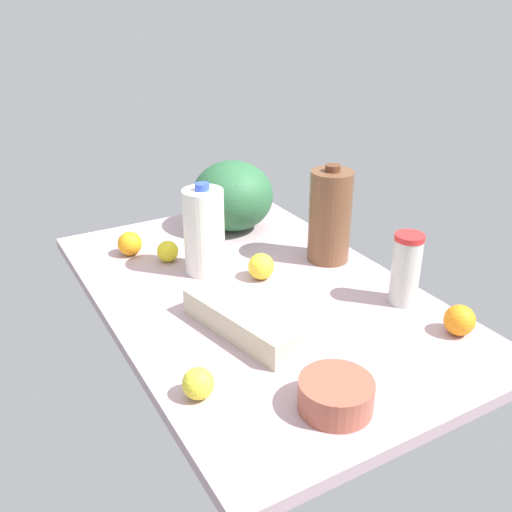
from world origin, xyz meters
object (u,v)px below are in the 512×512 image
Objects in this scene: chocolate_milk_jug at (330,216)px; orange_near_front at (130,244)px; tumbler_cup at (406,269)px; lemon_by_jug at (198,383)px; egg_carton at (244,319)px; orange_loose at (459,320)px; milk_jug at (204,231)px; watermelon at (233,196)px; lemon_far_back at (168,251)px; lemon_beside_bowl at (261,266)px; mixing_bowl at (336,395)px.

orange_near_front is at bearing -122.52° from chocolate_milk_jug.
lemon_by_jug is at bearing -82.27° from tumbler_cup.
egg_carton is at bearing -61.23° from chocolate_milk_jug.
orange_loose reaches higher than egg_carton.
tumbler_cup is at bearing 66.87° from egg_carton.
watermelon is (-23.55, 20.92, -0.82)cm from milk_jug.
tumbler_cup is 29.75cm from chocolate_milk_jug.
milk_jug is 26.60cm from orange_near_front.
egg_carton is (55.73, -26.23, -7.99)cm from watermelon.
lemon_far_back is at bearing -140.35° from tumbler_cup.
lemon_by_jug is 0.89× the size of orange_loose.
milk_jug reaches higher than egg_carton.
lemon_beside_bowl is (35.09, -9.79, -7.53)cm from watermelon.
chocolate_milk_jug reaches higher than lemon_by_jug.
tumbler_cup is at bearing 2.92° from chocolate_milk_jug.
orange_near_front is at bearing -141.02° from lemon_beside_bowl.
chocolate_milk_jug reaches higher than lemon_beside_bowl.
tumbler_cup is 53.57cm from milk_jug.
egg_carton is at bearing -120.80° from orange_loose.
watermelon is 31.48cm from lemon_far_back.
watermelon is at bearing 114.51° from lemon_far_back.
watermelon is at bearing -159.09° from chocolate_milk_jug.
tumbler_cup is at bearing 39.70° from orange_near_front.
lemon_by_jug is (37.52, -57.97, -10.14)cm from chocolate_milk_jug.
lemon_far_back is at bearing -117.87° from chocolate_milk_jug.
egg_carton reaches higher than mixing_bowl.
egg_carton is at bearing 1.94° from lemon_far_back.
orange_near_front is at bearing -172.10° from mixing_bowl.
tumbler_cup reaches higher than lemon_by_jug.
tumbler_cup reaches higher than lemon_far_back.
lemon_by_jug is at bearing -16.26° from lemon_far_back.
watermelon is 0.81× the size of egg_carton.
milk_jug is at bearing 153.50° from lemon_by_jug.
lemon_far_back is (-43.11, -1.46, -0.04)cm from egg_carton.
watermelon is 62.11cm from egg_carton.
milk_jug reaches higher than mixing_bowl.
lemon_beside_bowl is (11.54, 11.13, -8.35)cm from milk_jug.
mixing_bowl is at bearing -58.42° from tumbler_cup.
chocolate_milk_jug is at bearing -176.83° from orange_loose.
chocolate_milk_jug is (34.16, 13.05, 2.18)cm from watermelon.
lemon_beside_bowl is (32.01, 25.90, 0.04)cm from orange_near_front.
mixing_bowl is (23.70, -38.55, -6.19)cm from tumbler_cup.
milk_jug is (-40.06, -35.47, 2.67)cm from tumbler_cup.
tumbler_cup is 0.72× the size of milk_jug.
orange_near_front is at bearing -85.06° from watermelon.
watermelon is 1.81× the size of mixing_bowl.
lemon_beside_bowl is (-20.64, 16.44, 0.46)cm from egg_carton.
milk_jug is 68.34cm from orange_loose.
orange_loose is at bearing 29.14° from lemon_beside_bowl.
tumbler_cup is 2.58× the size of lemon_beside_bowl.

